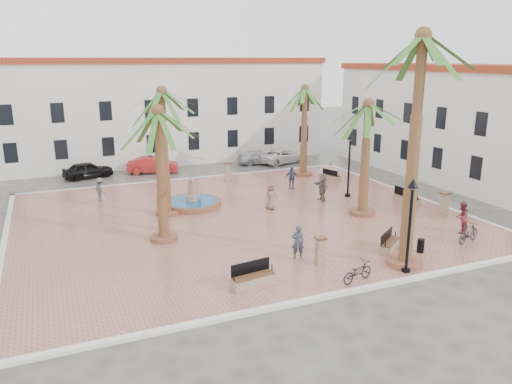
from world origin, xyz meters
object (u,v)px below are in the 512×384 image
at_px(palm_sw, 158,126).
at_px(car_silver, 260,157).
at_px(car_red, 153,165).
at_px(car_black, 88,170).
at_px(cyclist_a, 298,242).
at_px(bollard_n, 228,172).
at_px(bench_s, 253,279).
at_px(pedestrian_fountain_b, 291,178).
at_px(car_white, 282,156).
at_px(fountain, 192,202).
at_px(bench_e, 407,199).
at_px(bicycle_b, 469,233).
at_px(palm_nw, 162,105).
at_px(pedestrian_east, 322,187).
at_px(bollard_se, 320,250).
at_px(bollard_e, 445,203).
at_px(lamppost_s, 411,209).
at_px(cyclist_b, 462,217).
at_px(palm_ne, 305,98).
at_px(lamppost_e, 350,154).
at_px(bench_se, 390,245).
at_px(pedestrian_fountain_a, 271,196).
at_px(litter_bin, 421,246).
at_px(palm_e, 368,118).
at_px(pedestrian_north, 100,190).
at_px(bench_ne, 331,177).
at_px(bicycle_a, 357,272).
at_px(palm_s, 421,60).

distance_m(palm_sw, car_silver, 21.72).
bearing_deg(car_red, car_black, 103.84).
bearing_deg(cyclist_a, bollard_n, -73.50).
height_order(bench_s, car_black, car_black).
relative_size(palm_sw, pedestrian_fountain_b, 4.30).
xyz_separation_m(palm_sw, car_white, (14.84, 16.21, -5.51)).
height_order(fountain, car_black, fountain).
bearing_deg(bench_e, bench_s, 113.00).
bearing_deg(car_red, bicycle_b, -136.27).
relative_size(palm_nw, pedestrian_east, 4.16).
bearing_deg(bollard_se, bollard_e, 18.50).
relative_size(lamppost_s, pedestrian_fountain_b, 2.61).
height_order(bollard_se, cyclist_b, cyclist_b).
distance_m(palm_nw, palm_ne, 14.12).
distance_m(lamppost_e, car_red, 17.22).
bearing_deg(bench_se, palm_ne, 41.49).
bearing_deg(bench_se, bicycle_b, -45.49).
distance_m(bench_se, pedestrian_fountain_a, 9.04).
bearing_deg(litter_bin, pedestrian_east, 88.77).
distance_m(bench_se, cyclist_b, 5.25).
relative_size(litter_bin, pedestrian_fountain_a, 0.40).
bearing_deg(lamppost_s, car_white, 76.90).
distance_m(pedestrian_fountain_b, pedestrian_east, 3.60).
xyz_separation_m(bollard_se, pedestrian_east, (5.56, 9.37, 0.24)).
xyz_separation_m(palm_sw, car_silver, (12.76, 16.68, -5.57)).
bearing_deg(bollard_e, palm_e, 154.86).
bearing_deg(fountain, palm_nw, -152.14).
distance_m(fountain, pedestrian_fountain_a, 5.15).
distance_m(palm_sw, bollard_se, 10.03).
bearing_deg(palm_nw, car_silver, 46.75).
relative_size(palm_nw, cyclist_b, 4.43).
xyz_separation_m(pedestrian_north, car_silver, (14.99, 7.73, -0.35)).
distance_m(bench_se, bench_ne, 14.89).
bearing_deg(cyclist_b, pedestrian_north, -70.87).
height_order(palm_ne, lamppost_s, palm_ne).
bearing_deg(bicycle_b, pedestrian_fountain_b, -0.27).
distance_m(bicycle_a, pedestrian_east, 12.69).
relative_size(palm_ne, bench_ne, 4.39).
distance_m(palm_e, bicycle_a, 11.27).
relative_size(palm_s, bench_e, 5.28).
relative_size(palm_ne, bicycle_a, 4.33).
relative_size(bench_se, car_red, 0.42).
relative_size(cyclist_b, bicycle_b, 1.01).
relative_size(bench_ne, bicycle_a, 0.98).
bearing_deg(bench_se, pedestrian_fountain_b, 50.53).
bearing_deg(pedestrian_east, bench_e, 64.00).
bearing_deg(pedestrian_north, car_black, -22.30).
bearing_deg(fountain, pedestrian_east, -13.70).
distance_m(lamppost_e, bollard_se, 12.47).
height_order(palm_e, pedestrian_fountain_b, palm_e).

